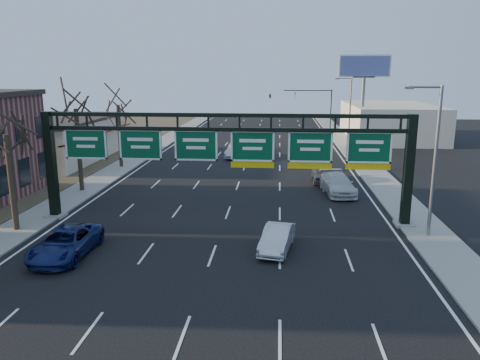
# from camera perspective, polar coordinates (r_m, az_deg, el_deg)

# --- Properties ---
(ground) EXTENTS (160.00, 160.00, 0.00)m
(ground) POSITION_cam_1_polar(r_m,az_deg,el_deg) (23.96, -4.10, -10.96)
(ground) COLOR black
(ground) RESTS_ON ground
(sidewalk_left) EXTENTS (3.00, 120.00, 0.12)m
(sidewalk_left) POSITION_cam_1_polar(r_m,az_deg,el_deg) (45.72, -16.24, 0.32)
(sidewalk_left) COLOR gray
(sidewalk_left) RESTS_ON ground
(sidewalk_right) EXTENTS (3.00, 120.00, 0.12)m
(sidewalk_right) POSITION_cam_1_polar(r_m,az_deg,el_deg) (43.73, 16.92, -0.29)
(sidewalk_right) COLOR gray
(sidewalk_right) RESTS_ON ground
(lane_markings) EXTENTS (21.60, 120.00, 0.01)m
(lane_markings) POSITION_cam_1_polar(r_m,az_deg,el_deg) (42.88, -0.04, -0.05)
(lane_markings) COLOR white
(lane_markings) RESTS_ON ground
(sign_gantry) EXTENTS (24.60, 1.20, 7.20)m
(sign_gantry) POSITION_cam_1_polar(r_m,az_deg,el_deg) (30.23, -1.64, 3.33)
(sign_gantry) COLOR black
(sign_gantry) RESTS_ON ground
(cream_strip) EXTENTS (10.90, 18.40, 4.70)m
(cream_strip) POSITION_cam_1_polar(r_m,az_deg,el_deg) (56.91, -21.40, 4.73)
(cream_strip) COLOR beige
(cream_strip) RESTS_ON ground
(building_right_distant) EXTENTS (12.00, 20.00, 5.00)m
(building_right_distant) POSITION_cam_1_polar(r_m,az_deg,el_deg) (73.85, 17.77, 6.84)
(building_right_distant) COLOR beige
(building_right_distant) RESTS_ON ground
(tree_gantry) EXTENTS (3.60, 3.60, 8.48)m
(tree_gantry) POSITION_cam_1_polar(r_m,az_deg,el_deg) (31.31, -26.82, 6.86)
(tree_gantry) COLOR #31271B
(tree_gantry) RESTS_ON sidewalk_left
(tree_mid) EXTENTS (3.60, 3.60, 9.24)m
(tree_mid) POSITION_cam_1_polar(r_m,az_deg,el_deg) (40.11, -19.50, 9.64)
(tree_mid) COLOR #31271B
(tree_mid) RESTS_ON sidewalk_left
(tree_far) EXTENTS (3.60, 3.60, 8.86)m
(tree_far) POSITION_cam_1_polar(r_m,az_deg,el_deg) (49.42, -14.73, 10.04)
(tree_far) COLOR #31271B
(tree_far) RESTS_ON sidewalk_left
(streetlight_near) EXTENTS (2.15, 0.22, 9.00)m
(streetlight_near) POSITION_cam_1_polar(r_m,az_deg,el_deg) (29.41, 22.50, 2.95)
(streetlight_near) COLOR slate
(streetlight_near) RESTS_ON sidewalk_right
(streetlight_far) EXTENTS (2.15, 0.22, 9.00)m
(streetlight_far) POSITION_cam_1_polar(r_m,az_deg,el_deg) (62.44, 13.14, 8.46)
(streetlight_far) COLOR slate
(streetlight_far) RESTS_ON sidewalk_right
(billboard_right) EXTENTS (7.00, 0.50, 12.00)m
(billboard_right) POSITION_cam_1_polar(r_m,az_deg,el_deg) (67.59, 14.88, 12.08)
(billboard_right) COLOR slate
(billboard_right) RESTS_ON ground
(traffic_signal_mast) EXTENTS (10.16, 0.54, 7.00)m
(traffic_signal_mast) POSITION_cam_1_polar(r_m,az_deg,el_deg) (76.76, 6.47, 9.83)
(traffic_signal_mast) COLOR black
(traffic_signal_mast) RESTS_ON ground
(car_blue_suv) EXTENTS (2.55, 5.44, 1.51)m
(car_blue_suv) POSITION_cam_1_polar(r_m,az_deg,el_deg) (27.10, -20.47, -7.17)
(car_blue_suv) COLOR navy
(car_blue_suv) RESTS_ON ground
(car_silver_sedan) EXTENTS (2.16, 4.34, 1.37)m
(car_silver_sedan) POSITION_cam_1_polar(r_m,az_deg,el_deg) (26.32, 4.54, -7.11)
(car_silver_sedan) COLOR silver
(car_silver_sedan) RESTS_ON ground
(car_white_wagon) EXTENTS (2.90, 5.75, 1.60)m
(car_white_wagon) POSITION_cam_1_polar(r_m,az_deg,el_deg) (38.97, 11.81, -0.48)
(car_white_wagon) COLOR silver
(car_white_wagon) RESTS_ON ground
(car_grey_far) EXTENTS (1.97, 4.78, 1.62)m
(car_grey_far) POSITION_cam_1_polar(r_m,az_deg,el_deg) (42.97, 10.09, 0.87)
(car_grey_far) COLOR #44474A
(car_grey_far) RESTS_ON ground
(car_silver_distant) EXTENTS (2.60, 5.26, 1.66)m
(car_silver_distant) POSITION_cam_1_polar(r_m,az_deg,el_deg) (54.28, -0.35, 3.63)
(car_silver_distant) COLOR #B4B4B9
(car_silver_distant) RESTS_ON ground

